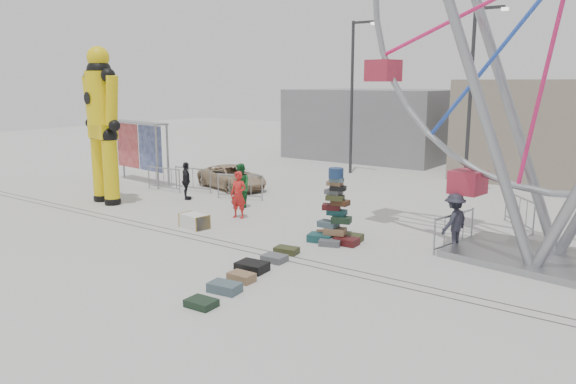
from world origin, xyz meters
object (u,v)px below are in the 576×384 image
Objects in this scene: barricade_dummy_a at (164,179)px; barricade_wheel_front at (454,231)px; barricade_wheel_back at (519,212)px; lamp_post_right at (473,92)px; crash_test_dummy at (102,120)px; steamer_trunk at (194,221)px; parked_suv at (232,177)px; pedestrian_green at (241,186)px; banner_scaffold at (138,137)px; barricade_dummy_b at (193,179)px; pedestrian_grey at (454,221)px; lamp_post_left at (353,90)px; barricade_dummy_c at (240,187)px; pedestrian_red at (238,195)px; suitcase_tower at (335,221)px; ferris_wheel at (569,2)px; pedestrian_black at (186,181)px.

barricade_wheel_front is at bearing -5.59° from barricade_dummy_a.
lamp_post_right is at bearing 175.22° from barricade_wheel_back.
crash_test_dummy is (-11.32, -10.61, -1.07)m from lamp_post_right.
parked_suv is at bearing 129.26° from steamer_trunk.
crash_test_dummy reaches higher than pedestrian_green.
barricade_wheel_front is at bearing 17.82° from crash_test_dummy.
banner_scaffold is 2.10× the size of barricade_dummy_b.
crash_test_dummy is 14.22m from pedestrian_grey.
barricade_wheel_front is (9.51, -10.54, -3.93)m from lamp_post_left.
barricade_dummy_c is 1.00× the size of barricade_wheel_back.
lamp_post_right reaches higher than pedestrian_green.
crash_test_dummy is at bearing -136.86° from lamp_post_right.
barricade_wheel_back is at bearing -7.15° from barricade_dummy_c.
pedestrian_green is at bearing 117.35° from pedestrian_red.
ferris_wheel reaches higher than suitcase_tower.
lamp_post_right is 4.64× the size of pedestrian_red.
barricade_dummy_c is at bearing 6.90° from barricade_dummy_a.
pedestrian_red is (6.17, -1.90, 0.31)m from barricade_dummy_a.
lamp_post_left is at bearing 64.15° from barricade_dummy_b.
pedestrian_grey is at bearing 17.63° from crash_test_dummy.
pedestrian_green is 0.45× the size of parked_suv.
lamp_post_right is at bearing -152.07° from pedestrian_grey.
pedestrian_green is (0.70, -10.01, -3.61)m from lamp_post_left.
lamp_post_right reaches higher than barricade_wheel_front.
barricade_dummy_a reaches higher than steamer_trunk.
banner_scaffold is 17.52m from barricade_wheel_back.
barricade_dummy_b is at bearing 150.22° from suitcase_tower.
lamp_post_right is 9.73m from barricade_wheel_front.
pedestrian_green is at bearing -131.84° from pedestrian_black.
pedestrian_black is at bearing -9.83° from banner_scaffold.
barricade_dummy_b is at bearing 30.47° from barricade_dummy_a.
crash_test_dummy reaches higher than barricade_dummy_c.
barricade_wheel_back is at bearing 13.46° from banner_scaffold.
pedestrian_black is (4.75, -1.43, -1.46)m from banner_scaffold.
suitcase_tower is 1.16× the size of barricade_dummy_a.
barricade_dummy_c is 1.52m from pedestrian_green.
steamer_trunk is (1.52, -13.36, -4.25)m from lamp_post_left.
barricade_dummy_c is (4.02, 3.70, -2.86)m from crash_test_dummy.
barricade_dummy_a and barricade_dummy_b have the same top height.
barricade_wheel_back is (10.42, -6.80, -3.93)m from lamp_post_left.
pedestrian_red is at bearing -33.16° from barricade_dummy_b.
pedestrian_green is at bearing 98.89° from barricade_wheel_front.
lamp_post_right is 1.24× the size of crash_test_dummy.
lamp_post_left is 12.09m from pedestrian_red.
barricade_wheel_front is (13.83, 2.07, -2.86)m from crash_test_dummy.
ferris_wheel is at bearing -4.58° from barricade_dummy_a.
crash_test_dummy reaches higher than barricade_dummy_b.
pedestrian_grey reaches higher than parked_suv.
lamp_post_left reaches higher than parked_suv.
barricade_wheel_back is at bearing -33.11° from lamp_post_left.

